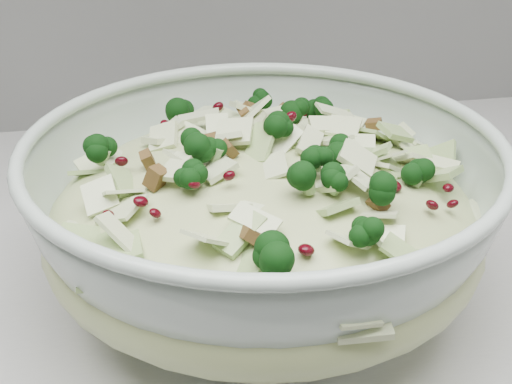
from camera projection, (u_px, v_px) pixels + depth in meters
mixing_bowl at (263, 220)px, 0.51m from camera, size 0.44×0.44×0.13m
salad at (263, 193)px, 0.50m from camera, size 0.42×0.42×0.14m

